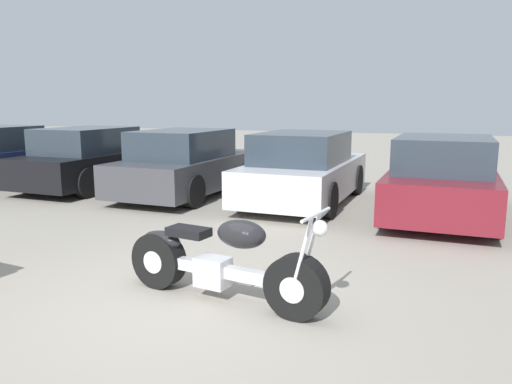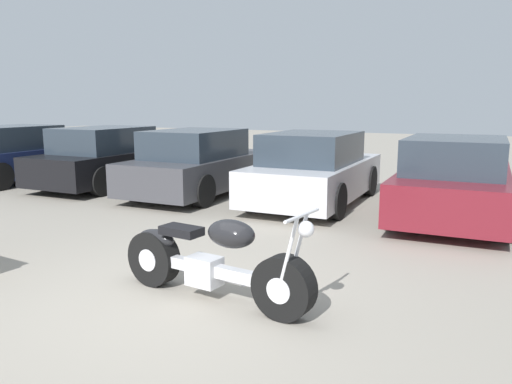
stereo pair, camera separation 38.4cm
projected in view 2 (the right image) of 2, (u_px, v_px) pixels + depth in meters
name	position (u px, v px, depth m)	size (l,w,h in m)	color
ground_plane	(167.00, 304.00, 5.02)	(60.00, 60.00, 0.00)	gray
motorcycle	(211.00, 262.00, 5.06)	(2.27, 0.75, 1.03)	black
parked_car_navy	(18.00, 155.00, 12.81)	(1.83, 4.09, 1.42)	#19234C
parked_car_black	(109.00, 158.00, 12.11)	(1.83, 4.09, 1.42)	black
parked_car_dark_grey	(199.00, 164.00, 10.94)	(1.83, 4.09, 1.42)	#3D3D42
parked_car_silver	(315.00, 170.00, 9.94)	(1.83, 4.09, 1.42)	#BCBCC1
parked_car_maroon	(454.00, 181.00, 8.59)	(1.83, 4.09, 1.42)	maroon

